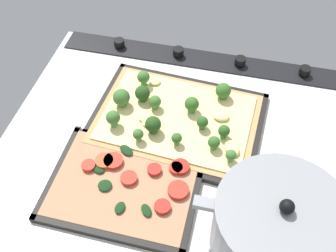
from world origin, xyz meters
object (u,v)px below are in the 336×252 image
cooking_pot (277,229)px  veggie_pizza_back (127,182)px  broccoli_pizza (174,116)px  baking_tray_back (124,186)px  baking_tray_front (177,121)px

cooking_pot → veggie_pizza_back: bearing=-12.2°
broccoli_pizza → baking_tray_back: (6.06, 18.85, -1.56)cm
broccoli_pizza → cooking_pot: cooking_pot is taller
veggie_pizza_back → cooking_pot: 29.67cm
baking_tray_front → veggie_pizza_back: 19.46cm
baking_tray_front → baking_tray_back: bearing=70.7°
veggie_pizza_back → cooking_pot: cooking_pot is taller
baking_tray_back → baking_tray_front: bearing=-109.3°
broccoli_pizza → baking_tray_back: bearing=72.2°
baking_tray_front → broccoli_pizza: (0.57, 0.04, 1.58)cm
baking_tray_front → veggie_pizza_back: size_ratio=1.43×
baking_tray_back → veggie_pizza_back: 1.01cm
broccoli_pizza → veggie_pizza_back: 19.25cm
baking_tray_back → cooking_pot: bearing=168.9°
baking_tray_back → veggie_pizza_back: veggie_pizza_back is taller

